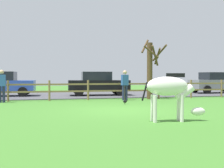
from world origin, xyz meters
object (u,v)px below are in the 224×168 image
at_px(visitor_left_of_tree, 125,84).
at_px(bare_tree, 151,68).
at_px(zebra, 170,90).
at_px(parked_car_blue, 2,84).
at_px(crow_on_grass, 125,101).
at_px(parked_car_grey, 216,82).
at_px(parked_car_black, 98,83).
at_px(visitor_right_of_tree, 2,84).

bearing_deg(visitor_left_of_tree, bare_tree, 13.00).
relative_size(bare_tree, zebra, 1.79).
bearing_deg(bare_tree, parked_car_blue, 154.70).
height_order(zebra, crow_on_grass, zebra).
bearing_deg(parked_car_blue, zebra, -63.12).
distance_m(bare_tree, zebra, 8.30).
bearing_deg(bare_tree, parked_car_grey, 29.30).
relative_size(zebra, parked_car_black, 0.47).
bearing_deg(bare_tree, zebra, -107.62).
xyz_separation_m(bare_tree, parked_car_blue, (-8.53, 4.03, -0.97)).
relative_size(zebra, visitor_right_of_tree, 1.18).
bearing_deg(crow_on_grass, visitor_left_of_tree, 73.93).
bearing_deg(zebra, visitor_left_of_tree, 83.55).
relative_size(parked_car_black, visitor_left_of_tree, 2.51).
bearing_deg(parked_car_blue, bare_tree, -25.30).
xyz_separation_m(zebra, visitor_right_of_tree, (-5.53, 7.61, -0.02)).
bearing_deg(parked_car_grey, parked_car_black, -176.83).
distance_m(bare_tree, parked_car_black, 4.23).
distance_m(zebra, parked_car_black, 11.20).
distance_m(parked_car_blue, visitor_left_of_tree, 8.17).
height_order(parked_car_grey, visitor_right_of_tree, visitor_right_of_tree).
relative_size(parked_car_grey, parked_car_black, 0.97).
xyz_separation_m(crow_on_grass, visitor_left_of_tree, (0.61, 2.13, 0.78)).
bearing_deg(bare_tree, crow_on_grass, -132.06).
relative_size(bare_tree, crow_on_grass, 16.13).
bearing_deg(zebra, bare_tree, 72.38).
relative_size(crow_on_grass, visitor_right_of_tree, 0.13).
height_order(zebra, visitor_right_of_tree, visitor_right_of_tree).
relative_size(bare_tree, parked_car_blue, 0.84).
bearing_deg(visitor_right_of_tree, bare_tree, 1.83).
height_order(crow_on_grass, parked_car_black, parked_car_black).
relative_size(crow_on_grass, parked_car_black, 0.05).
relative_size(zebra, parked_car_grey, 0.48).
relative_size(parked_car_black, visitor_right_of_tree, 2.51).
height_order(parked_car_grey, parked_car_blue, same).
bearing_deg(parked_car_black, visitor_left_of_tree, -78.37).
bearing_deg(parked_car_blue, visitor_left_of_tree, -32.69).
bearing_deg(visitor_right_of_tree, crow_on_grass, -21.38).
bearing_deg(parked_car_blue, parked_car_black, -6.51).
height_order(crow_on_grass, parked_car_blue, parked_car_blue).
bearing_deg(parked_car_grey, visitor_left_of_tree, -153.57).
bearing_deg(parked_car_black, crow_on_grass, -88.52).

